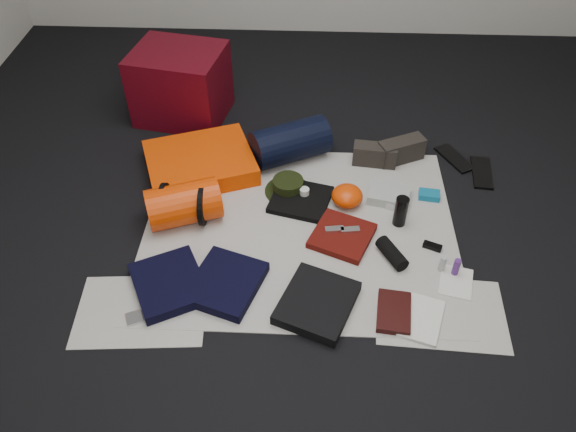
{
  "coord_description": "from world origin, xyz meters",
  "views": [
    {
      "loc": [
        0.03,
        -2.05,
        2.08
      ],
      "look_at": [
        -0.06,
        -0.01,
        0.1
      ],
      "focal_mm": 35.0,
      "sensor_mm": 36.0,
      "label": 1
    }
  ],
  "objects_px": {
    "stuff_sack": "(184,204)",
    "water_bottle": "(401,211)",
    "red_cabinet": "(181,84)",
    "navy_duffel": "(290,142)",
    "compact_camera": "(398,205)",
    "sleeping_pad": "(200,163)",
    "paperback_book": "(394,312)"
  },
  "relations": [
    {
      "from": "water_bottle",
      "to": "compact_camera",
      "type": "bearing_deg",
      "value": 88.33
    },
    {
      "from": "paperback_book",
      "to": "stuff_sack",
      "type": "bearing_deg",
      "value": 158.37
    },
    {
      "from": "navy_duffel",
      "to": "compact_camera",
      "type": "bearing_deg",
      "value": -61.4
    },
    {
      "from": "stuff_sack",
      "to": "paperback_book",
      "type": "bearing_deg",
      "value": -28.63
    },
    {
      "from": "stuff_sack",
      "to": "water_bottle",
      "type": "xyz_separation_m",
      "value": [
        1.12,
        0.02,
        -0.02
      ]
    },
    {
      "from": "stuff_sack",
      "to": "paperback_book",
      "type": "distance_m",
      "value": 1.18
    },
    {
      "from": "red_cabinet",
      "to": "compact_camera",
      "type": "height_order",
      "value": "red_cabinet"
    },
    {
      "from": "compact_camera",
      "to": "navy_duffel",
      "type": "bearing_deg",
      "value": 168.82
    },
    {
      "from": "navy_duffel",
      "to": "paperback_book",
      "type": "bearing_deg",
      "value": -92.16
    },
    {
      "from": "water_bottle",
      "to": "sleeping_pad",
      "type": "bearing_deg",
      "value": 160.51
    },
    {
      "from": "water_bottle",
      "to": "compact_camera",
      "type": "xyz_separation_m",
      "value": [
        0.0,
        0.12,
        -0.06
      ]
    },
    {
      "from": "sleeping_pad",
      "to": "compact_camera",
      "type": "xyz_separation_m",
      "value": [
        1.1,
        -0.27,
        -0.03
      ]
    },
    {
      "from": "sleeping_pad",
      "to": "red_cabinet",
      "type": "bearing_deg",
      "value": 108.84
    },
    {
      "from": "navy_duffel",
      "to": "paperback_book",
      "type": "distance_m",
      "value": 1.22
    },
    {
      "from": "paperback_book",
      "to": "navy_duffel",
      "type": "bearing_deg",
      "value": 121.76
    },
    {
      "from": "red_cabinet",
      "to": "navy_duffel",
      "type": "bearing_deg",
      "value": -20.71
    },
    {
      "from": "sleeping_pad",
      "to": "stuff_sack",
      "type": "bearing_deg",
      "value": -92.06
    },
    {
      "from": "compact_camera",
      "to": "red_cabinet",
      "type": "bearing_deg",
      "value": 170.26
    },
    {
      "from": "red_cabinet",
      "to": "navy_duffel",
      "type": "xyz_separation_m",
      "value": [
        0.71,
        -0.44,
        -0.1
      ]
    },
    {
      "from": "red_cabinet",
      "to": "compact_camera",
      "type": "distance_m",
      "value": 1.56
    },
    {
      "from": "navy_duffel",
      "to": "water_bottle",
      "type": "distance_m",
      "value": 0.79
    },
    {
      "from": "stuff_sack",
      "to": "water_bottle",
      "type": "height_order",
      "value": "stuff_sack"
    },
    {
      "from": "sleeping_pad",
      "to": "water_bottle",
      "type": "xyz_separation_m",
      "value": [
        1.1,
        -0.39,
        0.03
      ]
    },
    {
      "from": "sleeping_pad",
      "to": "navy_duffel",
      "type": "xyz_separation_m",
      "value": [
        0.51,
        0.13,
        0.06
      ]
    },
    {
      "from": "navy_duffel",
      "to": "water_bottle",
      "type": "bearing_deg",
      "value": -68.45
    },
    {
      "from": "compact_camera",
      "to": "sleeping_pad",
      "type": "bearing_deg",
      "value": -170.66
    },
    {
      "from": "sleeping_pad",
      "to": "water_bottle",
      "type": "distance_m",
      "value": 1.17
    },
    {
      "from": "paperback_book",
      "to": "compact_camera",
      "type": "bearing_deg",
      "value": 90.27
    },
    {
      "from": "red_cabinet",
      "to": "water_bottle",
      "type": "bearing_deg",
      "value": -25.47
    },
    {
      "from": "red_cabinet",
      "to": "paperback_book",
      "type": "height_order",
      "value": "red_cabinet"
    },
    {
      "from": "sleeping_pad",
      "to": "water_bottle",
      "type": "height_order",
      "value": "water_bottle"
    },
    {
      "from": "red_cabinet",
      "to": "stuff_sack",
      "type": "height_order",
      "value": "red_cabinet"
    }
  ]
}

